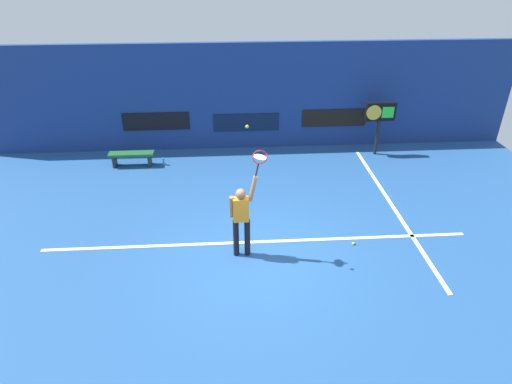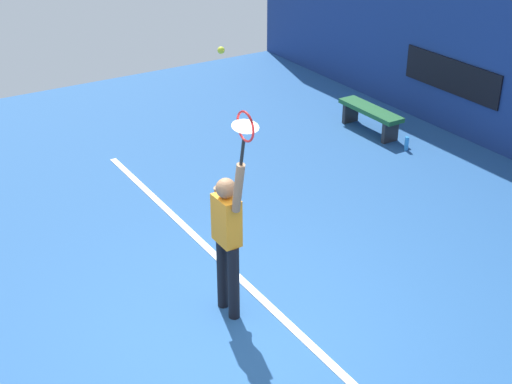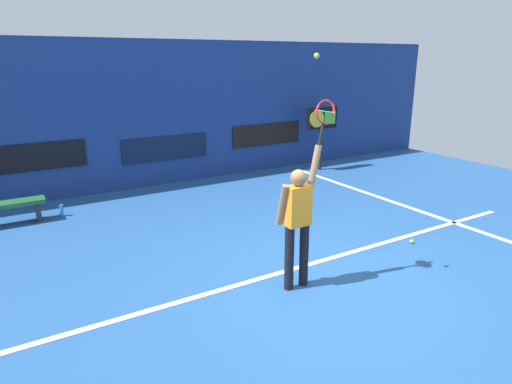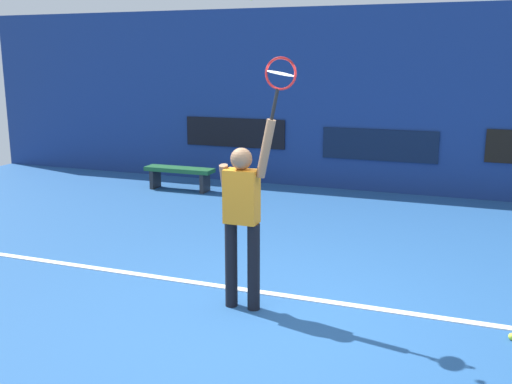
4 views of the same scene
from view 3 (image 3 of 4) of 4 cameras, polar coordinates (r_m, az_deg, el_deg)
The scene contains 14 objects.
ground_plane at distance 6.62m, azimuth 8.53°, elevation -11.32°, with size 18.00×18.00×0.00m, color #23518C.
back_wall at distance 11.46m, azimuth -11.80°, elevation 9.65°, with size 18.00×0.20×3.51m, color navy.
sponsor_banner_center at distance 11.48m, azimuth -11.35°, elevation 5.45°, with size 2.20×0.03×0.60m, color #0C1933.
sponsor_banner_portside at distance 10.83m, azimuth -26.44°, elevation 3.96°, with size 2.20×0.03×0.60m, color black.
sponsor_banner_starboard at distance 12.78m, azimuth 1.41°, elevation 7.29°, with size 2.20×0.03×0.60m, color black.
court_baseline at distance 7.01m, azimuth 5.53°, elevation -9.48°, with size 10.00×0.10×0.01m, color white.
court_sideline at distance 10.39m, azimuth 17.42°, elevation -1.37°, with size 0.10×7.00×0.01m, color white.
tennis_player at distance 6.08m, azimuth 5.27°, elevation -3.37°, with size 0.60×0.31×1.99m.
tennis_racket at distance 6.00m, azimuth 8.71°, elevation 9.73°, with size 0.37×0.27×0.62m.
tennis_ball at distance 5.72m, azimuth 7.68°, elevation 16.73°, with size 0.07×0.07×0.07m, color #CCE033.
scoreboard_clock at distance 12.82m, azimuth 8.31°, elevation 8.91°, with size 0.96×0.20×1.78m.
court_bench at distance 9.80m, azimuth -29.16°, elevation -1.81°, with size 1.40×0.36×0.45m.
water_bottle at distance 9.92m, azimuth -23.39°, elevation -2.15°, with size 0.07×0.07×0.24m, color #338CD8.
spare_ball at distance 8.28m, azimuth 19.11°, elevation -5.93°, with size 0.07×0.07×0.07m, color #CCE033.
Camera 3 is at (-3.83, -4.43, 3.08)m, focal length 31.59 mm.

